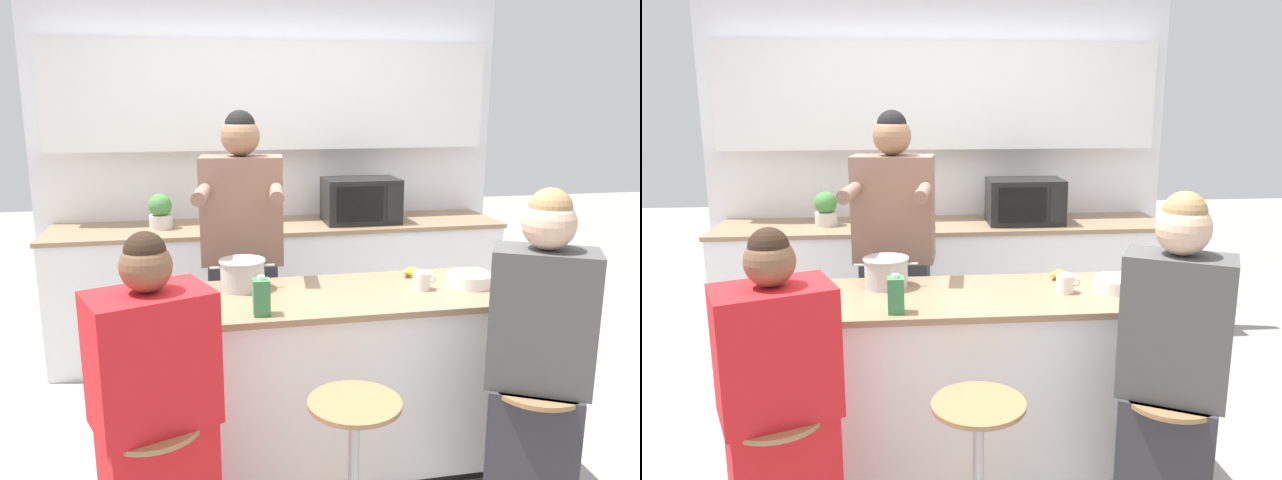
% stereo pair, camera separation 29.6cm
% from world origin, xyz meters
% --- Properties ---
extents(ground_plane, '(16.00, 16.00, 0.00)m').
position_xyz_m(ground_plane, '(0.00, 0.00, 0.00)').
color(ground_plane, gray).
extents(wall_back, '(3.42, 0.22, 2.70)m').
position_xyz_m(wall_back, '(0.00, 1.85, 1.54)').
color(wall_back, white).
rests_on(wall_back, ground_plane).
extents(back_counter, '(3.17, 0.64, 0.94)m').
position_xyz_m(back_counter, '(0.00, 1.55, 0.47)').
color(back_counter, white).
rests_on(back_counter, ground_plane).
extents(kitchen_island, '(1.91, 0.65, 0.90)m').
position_xyz_m(kitchen_island, '(0.00, 0.00, 0.46)').
color(kitchen_island, black).
rests_on(kitchen_island, ground_plane).
extents(bar_stool_center, '(0.38, 0.38, 0.67)m').
position_xyz_m(bar_stool_center, '(0.00, -0.62, 0.36)').
color(bar_stool_center, '#997047').
rests_on(bar_stool_center, ground_plane).
extents(bar_stool_rightmost, '(0.38, 0.38, 0.67)m').
position_xyz_m(bar_stool_rightmost, '(0.76, -0.64, 0.36)').
color(bar_stool_rightmost, '#997047').
rests_on(bar_stool_rightmost, ground_plane).
extents(person_cooking, '(0.50, 0.59, 1.75)m').
position_xyz_m(person_cooking, '(-0.33, 0.57, 0.87)').
color(person_cooking, '#383842').
rests_on(person_cooking, ground_plane).
extents(person_wrapped_blanket, '(0.50, 0.42, 1.37)m').
position_xyz_m(person_wrapped_blanket, '(-0.75, -0.63, 0.65)').
color(person_wrapped_blanket, red).
rests_on(person_wrapped_blanket, ground_plane).
extents(person_seated_near, '(0.46, 0.40, 1.48)m').
position_xyz_m(person_seated_near, '(0.76, -0.63, 0.69)').
color(person_seated_near, '#333338').
rests_on(person_seated_near, ground_plane).
extents(cooking_pot, '(0.31, 0.23, 0.15)m').
position_xyz_m(cooking_pot, '(-0.37, 0.16, 0.98)').
color(cooking_pot, '#B7BABC').
rests_on(cooking_pot, kitchen_island).
extents(fruit_bowl, '(0.22, 0.22, 0.06)m').
position_xyz_m(fruit_bowl, '(0.74, -0.01, 0.94)').
color(fruit_bowl, white).
rests_on(fruit_bowl, kitchen_island).
extents(coffee_cup_near, '(0.12, 0.08, 0.10)m').
position_xyz_m(coffee_cup_near, '(-0.71, 0.06, 0.95)').
color(coffee_cup_near, orange).
rests_on(coffee_cup_near, kitchen_island).
extents(coffee_cup_far, '(0.12, 0.09, 0.09)m').
position_xyz_m(coffee_cup_far, '(0.49, -0.02, 0.95)').
color(coffee_cup_far, white).
rests_on(coffee_cup_far, kitchen_island).
extents(banana_bunch, '(0.15, 0.11, 0.05)m').
position_xyz_m(banana_bunch, '(0.52, 0.21, 0.93)').
color(banana_bunch, yellow).
rests_on(banana_bunch, kitchen_island).
extents(juice_carton, '(0.07, 0.07, 0.17)m').
position_xyz_m(juice_carton, '(-0.31, -0.23, 0.98)').
color(juice_carton, '#38844C').
rests_on(juice_carton, kitchen_island).
extents(microwave, '(0.53, 0.35, 0.32)m').
position_xyz_m(microwave, '(0.58, 1.50, 1.10)').
color(microwave, black).
rests_on(microwave, back_counter).
extents(potted_plant, '(0.16, 0.16, 0.24)m').
position_xyz_m(potted_plant, '(-0.82, 1.55, 1.06)').
color(potted_plant, beige).
rests_on(potted_plant, back_counter).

